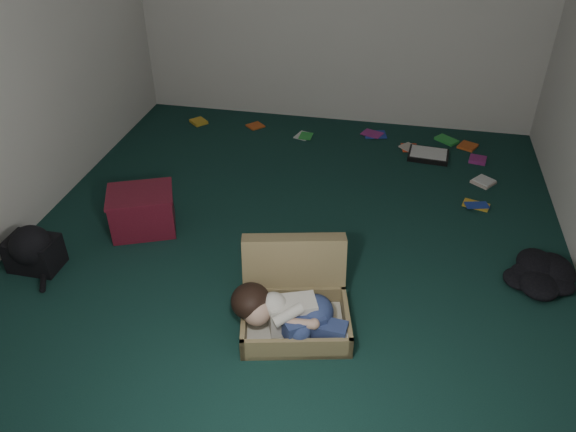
% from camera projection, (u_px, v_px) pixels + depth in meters
% --- Properties ---
extents(floor, '(4.50, 4.50, 0.00)m').
position_uv_depth(floor, '(292.00, 244.00, 4.17)').
color(floor, '#102E29').
rests_on(floor, ground).
extents(wall_front, '(4.50, 0.00, 4.50)m').
position_uv_depth(wall_front, '(143.00, 347.00, 1.61)').
color(wall_front, silver).
rests_on(wall_front, ground).
extents(wall_left, '(0.00, 4.50, 4.50)m').
position_uv_depth(wall_left, '(1.00, 53.00, 3.76)').
color(wall_left, silver).
rests_on(wall_left, ground).
extents(suitcase, '(0.77, 0.76, 0.48)m').
position_uv_depth(suitcase, '(295.00, 299.00, 3.47)').
color(suitcase, olive).
rests_on(suitcase, floor).
extents(person, '(0.72, 0.36, 0.30)m').
position_uv_depth(person, '(288.00, 313.00, 3.31)').
color(person, silver).
rests_on(person, suitcase).
extents(maroon_bin, '(0.59, 0.53, 0.33)m').
position_uv_depth(maroon_bin, '(142.00, 211.00, 4.23)').
color(maroon_bin, maroon).
rests_on(maroon_bin, floor).
extents(backpack, '(0.43, 0.35, 0.26)m').
position_uv_depth(backpack, '(34.00, 252.00, 3.88)').
color(backpack, black).
rests_on(backpack, floor).
extents(clothing_pile, '(0.42, 0.34, 0.13)m').
position_uv_depth(clothing_pile, '(537.00, 275.00, 3.78)').
color(clothing_pile, black).
rests_on(clothing_pile, floor).
extents(paper_tray, '(0.39, 0.30, 0.05)m').
position_uv_depth(paper_tray, '(428.00, 155.00, 5.26)').
color(paper_tray, black).
rests_on(paper_tray, floor).
extents(book_scatter, '(3.01, 1.37, 0.02)m').
position_uv_depth(book_scatter, '(384.00, 148.00, 5.41)').
color(book_scatter, gold).
rests_on(book_scatter, floor).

